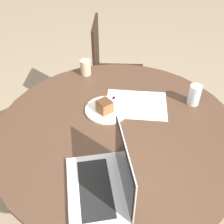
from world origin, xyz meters
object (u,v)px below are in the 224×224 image
Objects in this scene: plate at (107,110)px; laptop at (103,183)px; chair at (112,73)px; coffee_glass at (86,67)px.

laptop is (-0.26, 0.43, 0.04)m from plate.
chair is 1.38m from laptop.
coffee_glass reaches higher than plate.
coffee_glass is at bearing -37.91° from plate.
coffee_glass is 0.90m from laptop.
plate is (-0.41, 0.72, 0.28)m from chair.
coffee_glass is at bearing -18.20° from chair.
chair is 9.41× the size of coffee_glass.
chair is at bearing -60.37° from plate.
coffee_glass is 0.24× the size of laptop.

